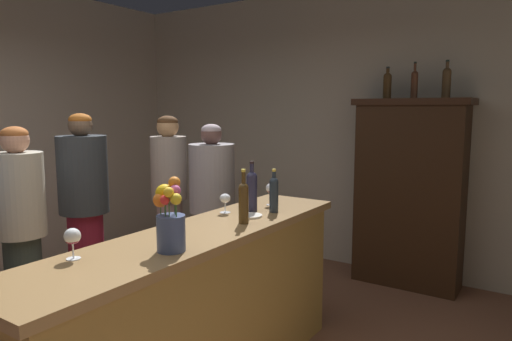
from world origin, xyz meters
name	(u,v)px	position (x,y,z in m)	size (l,w,h in m)	color
wall_back	(326,128)	(0.00, 3.05, 1.48)	(5.18, 0.12, 2.95)	#B3AA97
bar_counter	(200,314)	(0.50, 0.31, 0.50)	(0.55, 2.39, 1.00)	olive
display_cabinet	(409,190)	(1.02, 2.75, 0.92)	(1.04, 0.43, 1.78)	black
wine_bottle_riesling	(252,189)	(0.46, 0.91, 1.15)	(0.07, 0.07, 0.34)	#25233B
wine_bottle_malbec	(274,193)	(0.60, 0.96, 1.13)	(0.06, 0.06, 0.29)	#212A33
wine_bottle_chardonnay	(244,200)	(0.61, 0.60, 1.14)	(0.06, 0.06, 0.33)	#432F13
wine_glass_front	(271,189)	(0.47, 1.14, 1.11)	(0.07, 0.07, 0.16)	white
wine_glass_mid	(72,238)	(0.34, -0.38, 1.10)	(0.08, 0.08, 0.15)	white
wine_glass_rear	(225,199)	(0.34, 0.76, 1.09)	(0.07, 0.07, 0.13)	white
flower_arrangement	(170,219)	(0.62, -0.04, 1.15)	(0.17, 0.14, 0.36)	#3A4974
cheese_plate	(250,216)	(0.54, 0.77, 1.00)	(0.15, 0.15, 0.01)	white
display_bottle_left	(387,84)	(0.77, 2.75, 1.91)	(0.08, 0.08, 0.30)	#412B14
display_bottle_midleft	(414,83)	(1.02, 2.75, 1.92)	(0.06, 0.06, 0.33)	#4D2A1A
display_bottle_center	(447,81)	(1.30, 2.75, 1.93)	(0.08, 0.08, 0.33)	#45321C
patron_in_navy	(21,226)	(-0.99, 0.11, 0.86)	(0.35, 0.35, 1.56)	#283332
patron_in_grey	(212,205)	(-0.35, 1.48, 0.84)	(0.40, 0.40, 1.55)	maroon
patron_tall	(84,206)	(-1.04, 0.68, 0.90)	(0.39, 0.39, 1.65)	maroon
patron_by_cabinet	(169,191)	(-0.94, 1.56, 0.90)	(0.34, 0.34, 1.62)	#A18D90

